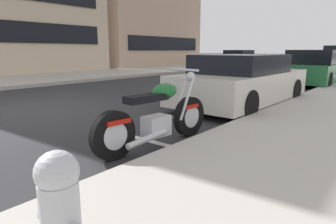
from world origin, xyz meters
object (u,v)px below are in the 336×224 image
(parked_motorcycle, at_px, (157,117))
(parked_car_near_corner, at_px, (313,68))
(parked_car_behind_motorcycle, at_px, (243,81))
(fire_hydrant, at_px, (60,210))
(car_opposite_curb, at_px, (238,60))

(parked_motorcycle, height_order, parked_car_near_corner, parked_car_near_corner)
(parked_motorcycle, xyz_separation_m, parked_car_behind_motorcycle, (3.86, 0.48, 0.20))
(fire_hydrant, bearing_deg, parked_motorcycle, 30.09)
(parked_car_behind_motorcycle, bearing_deg, car_opposite_curb, 27.48)
(parked_car_behind_motorcycle, distance_m, parked_car_near_corner, 6.38)
(parked_motorcycle, relative_size, parked_car_behind_motorcycle, 0.49)
(parked_motorcycle, distance_m, fire_hydrant, 2.71)
(parked_car_behind_motorcycle, bearing_deg, fire_hydrant, -162.46)
(parked_car_behind_motorcycle, height_order, parked_car_near_corner, parked_car_near_corner)
(parked_motorcycle, bearing_deg, parked_car_near_corner, 6.24)
(car_opposite_curb, relative_size, fire_hydrant, 5.60)
(car_opposite_curb, height_order, fire_hydrant, car_opposite_curb)
(car_opposite_curb, bearing_deg, parked_motorcycle, 26.13)
(parked_motorcycle, relative_size, car_opposite_curb, 0.53)
(parked_car_behind_motorcycle, bearing_deg, parked_motorcycle, -171.88)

